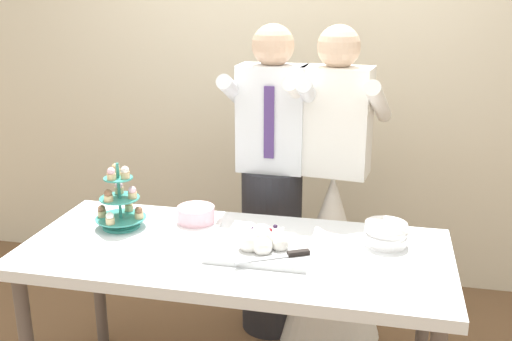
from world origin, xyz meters
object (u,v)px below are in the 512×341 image
Objects in this scene: cupcake_stand at (120,203)px; person_groom at (272,200)px; dessert_table at (235,264)px; person_bride at (331,234)px; plate_stack at (386,234)px; round_cake at (196,216)px; main_cake_tray at (261,244)px.

cupcake_stand is 0.18× the size of person_groom.
person_bride reaches higher than dessert_table.
person_groom reaches higher than plate_stack.
cupcake_stand is 1.12m from person_bride.
plate_stack reaches higher than round_cake.
plate_stack is 0.79m from person_groom.
person_groom reaches higher than round_cake.
plate_stack is 0.11× the size of person_bride.
person_groom is (0.59, 0.57, -0.14)m from cupcake_stand.
dessert_table is at bearing -117.20° from person_bride.
dessert_table is 0.68m from person_groom.
person_groom is (0.27, 0.46, -0.07)m from round_cake.
round_cake is (-0.86, 0.05, -0.01)m from plate_stack.
person_bride is (0.59, 0.46, -0.23)m from round_cake.
main_cake_tray is (0.12, -0.02, 0.11)m from dessert_table.
person_groom is at bearing 87.65° from dessert_table.
person_groom is 0.36m from person_bride.
person_groom is at bearing 139.26° from plate_stack.
cupcake_stand is (-0.56, 0.11, 0.19)m from dessert_table.
person_bride is (0.91, 0.57, -0.31)m from cupcake_stand.
dessert_table is 5.90× the size of cupcake_stand.
cupcake_stand is 1.19m from plate_stack.
cupcake_stand reaches higher than plate_stack.
dessert_table is 0.34m from round_cake.
cupcake_stand is at bearing 169.04° from main_cake_tray.
person_groom reaches higher than cupcake_stand.
main_cake_tray is at bearing -33.98° from round_cake.
main_cake_tray is 1.75× the size of round_cake.
cupcake_stand is 1.65× the size of plate_stack.
cupcake_stand reaches higher than main_cake_tray.
dessert_table is 0.60m from cupcake_stand.
person_bride is (0.23, 0.70, -0.23)m from main_cake_tray.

